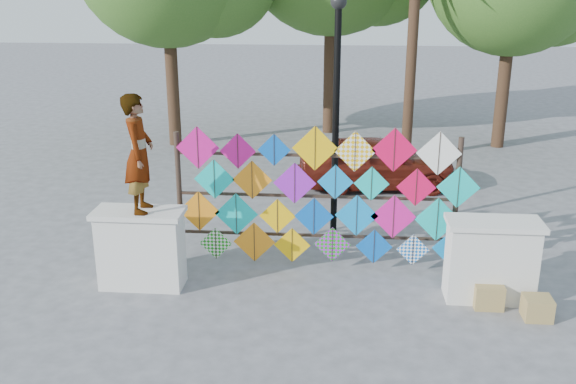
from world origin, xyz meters
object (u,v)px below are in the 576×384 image
object	(u,v)px
lamppost	(336,98)
kite_rack	(321,198)
vendor_woman	(139,154)
sedan	(376,162)

from	to	relation	value
lamppost	kite_rack	bearing A→B (deg)	-99.15
vendor_woman	lamppost	world-z (taller)	lamppost
kite_rack	sedan	world-z (taller)	kite_rack
sedan	vendor_woman	bearing A→B (deg)	137.36
vendor_woman	kite_rack	bearing A→B (deg)	-76.61
lamppost	sedan	bearing A→B (deg)	73.84
vendor_woman	lamppost	xyz separation A→B (m)	(2.92, 2.20, 0.50)
vendor_woman	lamppost	size ratio (longest dim) A/B	0.41
sedan	lamppost	world-z (taller)	lamppost
vendor_woman	sedan	xyz separation A→B (m)	(3.86, 5.44, -1.57)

